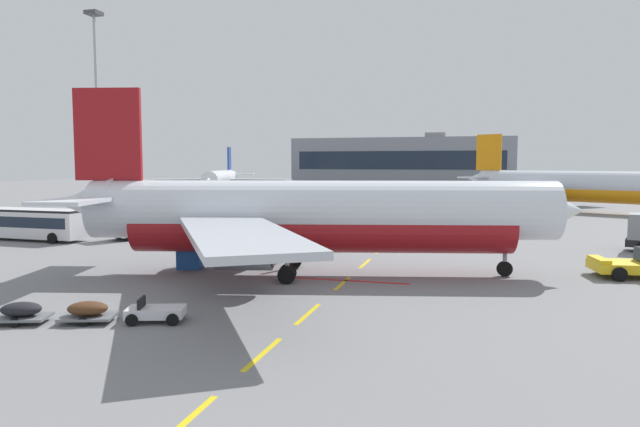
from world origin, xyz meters
name	(u,v)px	position (x,y,z in m)	size (l,w,h in m)	color
apron_paint_markings	(385,246)	(18.00, 37.63, 0.00)	(8.00, 96.41, 0.01)	yellow
airliner_foreground	(312,215)	(15.47, 23.23, 3.95)	(34.55, 33.75, 12.20)	silver
airliner_mid_left	(221,179)	(-30.41, 106.95, 3.66)	(30.89, 31.77, 11.30)	white
airliner_far_center	(570,186)	(39.35, 81.45, 3.93)	(33.01, 31.26, 12.14)	silver
apron_shuttle_bus	(28,222)	(-15.48, 32.44, 1.75)	(12.11, 3.32, 3.00)	silver
fuel_service_truck	(143,221)	(-5.73, 36.72, 1.65)	(5.37, 7.32, 3.14)	black
baggage_train	(55,311)	(7.25, 9.13, 0.53)	(11.48, 5.00, 1.14)	silver
uld_cargo_container	(191,257)	(6.58, 23.28, 0.80)	(1.87, 1.84, 1.60)	#194C9E
apron_light_mast_near	(96,92)	(-22.76, 53.19, 16.63)	(1.80, 1.80, 27.00)	slate
terminal_satellite	(402,163)	(3.19, 165.68, 7.51)	(66.12, 19.16, 16.57)	gray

